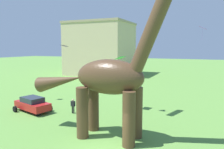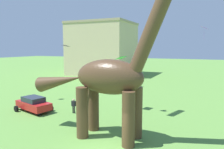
# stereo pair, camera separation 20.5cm
# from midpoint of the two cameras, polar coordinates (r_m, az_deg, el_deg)

# --- Properties ---
(dinosaur_sculpture) EXTENTS (12.11, 2.57, 12.66)m
(dinosaur_sculpture) POSITION_cam_midpoint_polar(r_m,az_deg,el_deg) (15.66, -1.27, -0.61)
(dinosaur_sculpture) COLOR #513823
(dinosaur_sculpture) RESTS_ON ground_plane
(parked_sedan_left) EXTENTS (4.51, 2.77, 1.55)m
(parked_sedan_left) POSITION_cam_midpoint_polar(r_m,az_deg,el_deg) (24.30, -20.51, -7.32)
(parked_sedan_left) COLOR red
(parked_sedan_left) RESTS_ON ground_plane
(person_vendor_side) EXTENTS (0.58, 0.26, 1.55)m
(person_vendor_side) POSITION_cam_midpoint_polar(r_m,az_deg,el_deg) (23.09, 4.24, -7.29)
(person_vendor_side) COLOR #2D3347
(person_vendor_side) RESTS_ON ground_plane
(person_far_spectator) EXTENTS (0.59, 0.26, 1.59)m
(person_far_spectator) POSITION_cam_midpoint_polar(r_m,az_deg,el_deg) (26.04, -6.49, -5.60)
(person_far_spectator) COLOR #2D3347
(person_far_spectator) RESTS_ON ground_plane
(person_near_flyer) EXTENTS (0.56, 0.25, 1.50)m
(person_near_flyer) POSITION_cam_midpoint_polar(r_m,az_deg,el_deg) (22.53, -10.54, -7.84)
(person_near_flyer) COLOR black
(person_near_flyer) RESTS_ON ground_plane
(kite_near_high) EXTENTS (1.32, 1.59, 0.27)m
(kite_near_high) POSITION_cam_midpoint_polar(r_m,az_deg,el_deg) (36.94, -12.59, 7.42)
(kite_near_high) COLOR black
(kite_far_right) EXTENTS (1.02, 1.26, 1.44)m
(kite_far_right) POSITION_cam_midpoint_polar(r_m,az_deg,el_deg) (22.75, 1.93, 4.41)
(kite_far_right) COLOR green
(kite_mid_center) EXTENTS (1.12, 1.53, 1.91)m
(kite_mid_center) POSITION_cam_midpoint_polar(r_m,az_deg,el_deg) (34.38, 22.66, 11.32)
(kite_mid_center) COLOR purple
(background_building_block) EXTENTS (14.70, 12.62, 12.81)m
(background_building_block) POSITION_cam_midpoint_polar(r_m,az_deg,el_deg) (54.11, -3.18, 6.86)
(background_building_block) COLOR #CCB78E
(background_building_block) RESTS_ON ground_plane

